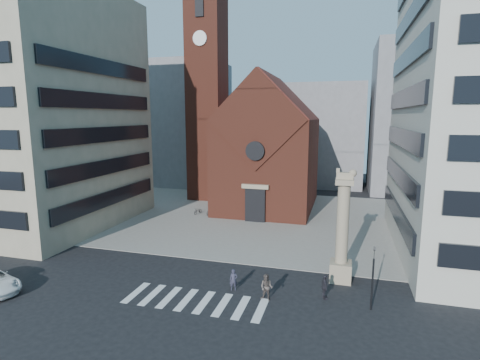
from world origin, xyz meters
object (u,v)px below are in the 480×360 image
Objects in this scene: traffic_light at (373,277)px; scooter_0 at (198,211)px; pedestrian_2 at (325,287)px; lion_column at (342,237)px; pedestrian_1 at (267,287)px; pedestrian_0 at (234,280)px.

traffic_light is 27.79m from scooter_0.
pedestrian_2 is 25.13m from scooter_0.
scooter_0 is at bearing 139.36° from lion_column.
pedestrian_1 is at bearing -175.36° from traffic_light.
pedestrian_2 is 1.11× the size of scooter_0.
traffic_light is at bearing -63.54° from lion_column.
lion_column is 8.72m from pedestrian_0.
pedestrian_2 reaches higher than scooter_0.
lion_column is at bearing 9.94° from pedestrian_0.
scooter_0 is (-16.87, 18.63, -0.41)m from pedestrian_2.
pedestrian_2 is (-1.01, -3.29, -2.59)m from lion_column.
pedestrian_1 is (-4.82, -4.55, -2.53)m from lion_column.
pedestrian_0 is at bearing 173.90° from pedestrian_1.
pedestrian_2 is (-3.00, 0.71, -1.42)m from traffic_light.
pedestrian_1 is at bearing 88.33° from pedestrian_2.
traffic_light reaches higher than pedestrian_0.
pedestrian_2 is at bearing 29.85° from pedestrian_1.
traffic_light reaches higher than pedestrian_1.
traffic_light is 2.76× the size of pedestrian_0.
lion_column is at bearing -37.12° from pedestrian_2.
traffic_light is at bearing -27.98° from scooter_0.
pedestrian_1 is (-6.81, -0.55, -1.37)m from traffic_light.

